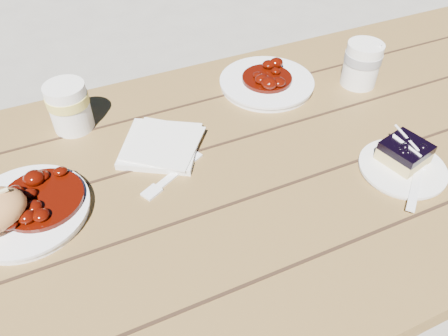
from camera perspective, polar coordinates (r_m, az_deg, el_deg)
name	(u,v)px	position (r m, az deg, el deg)	size (l,w,h in m)	color
picnic_table	(221,226)	(0.97, -0.35, -7.55)	(2.00, 1.55, 0.75)	brown
main_plate	(27,211)	(0.85, -24.36, -5.15)	(0.22, 0.22, 0.02)	white
goulash_stew	(39,193)	(0.83, -23.00, -3.01)	(0.15, 0.15, 0.04)	#410902
dessert_plate	(402,168)	(0.92, 22.24, -0.05)	(0.16, 0.16, 0.01)	white
blueberry_cake	(405,152)	(0.92, 22.55, 1.93)	(0.10, 0.10, 0.05)	tan
fork_dessert	(415,187)	(0.88, 23.68, -2.33)	(0.03, 0.16, 0.01)	white
coffee_cup	(362,64)	(1.12, 17.54, 12.80)	(0.08, 0.08, 0.11)	white
napkin_stack	(161,146)	(0.91, -8.23, 2.93)	(0.15, 0.15, 0.01)	white
fork_table	(179,170)	(0.86, -5.89, -0.29)	(0.03, 0.16, 0.01)	white
second_plate	(267,83)	(1.09, 5.58, 10.98)	(0.22, 0.22, 0.02)	white
second_stew	(267,73)	(1.08, 5.69, 12.27)	(0.12, 0.12, 0.04)	#410902
second_cup	(69,107)	(0.98, -19.55, 7.53)	(0.08, 0.08, 0.11)	white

